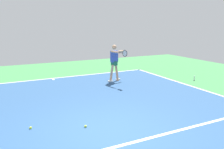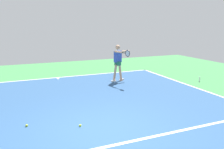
{
  "view_description": "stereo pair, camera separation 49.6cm",
  "coord_description": "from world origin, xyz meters",
  "px_view_note": "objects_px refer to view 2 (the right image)",
  "views": [
    {
      "loc": [
        2.28,
        4.85,
        2.66
      ],
      "look_at": [
        -1.27,
        -2.34,
        0.9
      ],
      "focal_mm": 36.88,
      "sensor_mm": 36.0,
      "label": 1
    },
    {
      "loc": [
        1.83,
        5.05,
        2.66
      ],
      "look_at": [
        -1.27,
        -2.34,
        0.9
      ],
      "focal_mm": 36.88,
      "sensor_mm": 36.0,
      "label": 2
    }
  ],
  "objects_px": {
    "tennis_player": "(118,61)",
    "tennis_ball_far_corner": "(80,125)",
    "water_bottle": "(200,79)",
    "tennis_ball_near_player": "(27,125)"
  },
  "relations": [
    {
      "from": "water_bottle",
      "to": "tennis_ball_near_player",
      "type": "bearing_deg",
      "value": 14.64
    },
    {
      "from": "tennis_ball_near_player",
      "to": "tennis_ball_far_corner",
      "type": "bearing_deg",
      "value": 157.43
    },
    {
      "from": "water_bottle",
      "to": "tennis_player",
      "type": "bearing_deg",
      "value": -23.95
    },
    {
      "from": "tennis_player",
      "to": "tennis_ball_near_player",
      "type": "bearing_deg",
      "value": 25.5
    },
    {
      "from": "tennis_ball_near_player",
      "to": "water_bottle",
      "type": "bearing_deg",
      "value": -165.36
    },
    {
      "from": "tennis_ball_far_corner",
      "to": "tennis_ball_near_player",
      "type": "xyz_separation_m",
      "value": [
        1.31,
        -0.54,
        0.0
      ]
    },
    {
      "from": "tennis_player",
      "to": "tennis_ball_far_corner",
      "type": "height_order",
      "value": "tennis_player"
    },
    {
      "from": "tennis_ball_near_player",
      "to": "tennis_player",
      "type": "bearing_deg",
      "value": -139.96
    },
    {
      "from": "tennis_player",
      "to": "water_bottle",
      "type": "relative_size",
      "value": 7.88
    },
    {
      "from": "tennis_ball_near_player",
      "to": "water_bottle",
      "type": "relative_size",
      "value": 0.3
    }
  ]
}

